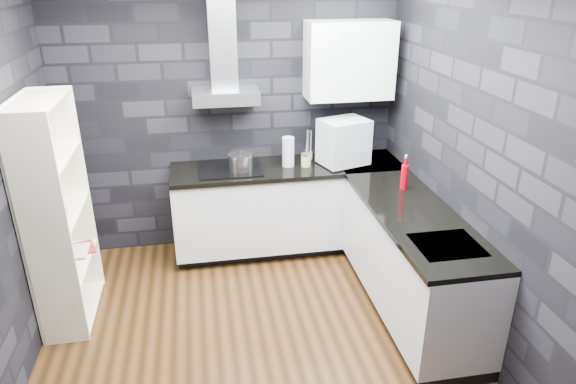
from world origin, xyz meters
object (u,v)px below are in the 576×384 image
object	(u,v)px
pot	(241,162)
utensil_crock	(308,156)
glass_vase	(288,152)
bookshelf	(58,215)
storage_jar	(306,161)
red_bottle	(404,177)
appliance_garage	(344,142)
fruit_bowl	(54,216)

from	to	relation	value
pot	utensil_crock	world-z (taller)	pot
glass_vase	bookshelf	distance (m)	2.06
pot	bookshelf	size ratio (longest dim) A/B	0.13
storage_jar	utensil_crock	bearing A→B (deg)	67.22
red_bottle	bookshelf	bearing A→B (deg)	-179.79
appliance_garage	fruit_bowl	world-z (taller)	appliance_garage
pot	red_bottle	size ratio (longest dim) A/B	1.06
utensil_crock	fruit_bowl	bearing A→B (deg)	-156.90
storage_jar	fruit_bowl	xyz separation A→B (m)	(-2.09, -0.79, -0.02)
glass_vase	bookshelf	bearing A→B (deg)	-159.28
fruit_bowl	storage_jar	bearing A→B (deg)	20.83
appliance_garage	red_bottle	xyz separation A→B (m)	(0.34, -0.67, -0.12)
glass_vase	storage_jar	bearing A→B (deg)	-12.84
storage_jar	fruit_bowl	distance (m)	2.23
glass_vase	utensil_crock	xyz separation A→B (m)	(0.21, 0.08, -0.08)
pot	fruit_bowl	distance (m)	1.67
utensil_crock	glass_vase	bearing A→B (deg)	-159.45
appliance_garage	pot	bearing A→B (deg)	161.70
storage_jar	bookshelf	world-z (taller)	bookshelf
pot	appliance_garage	bearing A→B (deg)	-0.53
storage_jar	bookshelf	distance (m)	2.20
glass_vase	utensil_crock	size ratio (longest dim) A/B	2.43
appliance_garage	fruit_bowl	xyz separation A→B (m)	(-2.45, -0.79, -0.19)
glass_vase	bookshelf	xyz separation A→B (m)	(-1.92, -0.73, -0.14)
pot	fruit_bowl	world-z (taller)	pot
fruit_bowl	appliance_garage	bearing A→B (deg)	17.79
utensil_crock	appliance_garage	world-z (taller)	appliance_garage
glass_vase	pot	bearing A→B (deg)	-175.38
pot	glass_vase	bearing A→B (deg)	4.62
fruit_bowl	bookshelf	bearing A→B (deg)	90.00
glass_vase	red_bottle	world-z (taller)	glass_vase
pot	bookshelf	world-z (taller)	bookshelf
storage_jar	red_bottle	world-z (taller)	red_bottle
pot	utensil_crock	distance (m)	0.68
pot	glass_vase	size ratio (longest dim) A/B	0.80
bookshelf	fruit_bowl	distance (m)	0.11
red_bottle	glass_vase	bearing A→B (deg)	140.45
appliance_garage	red_bottle	world-z (taller)	appliance_garage
glass_vase	fruit_bowl	bearing A→B (deg)	-156.63
utensil_crock	red_bottle	size ratio (longest dim) A/B	0.55
glass_vase	red_bottle	distance (m)	1.13
glass_vase	fruit_bowl	distance (m)	2.10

